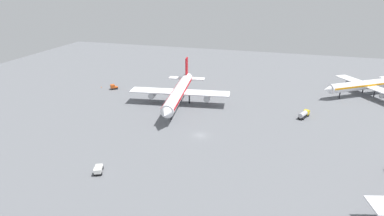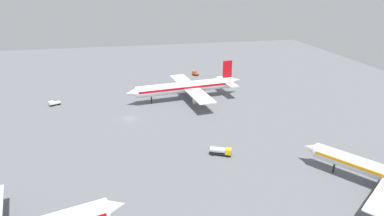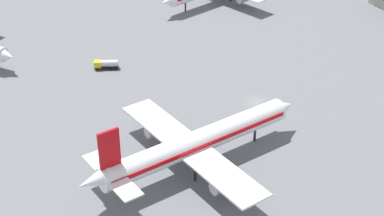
# 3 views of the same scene
# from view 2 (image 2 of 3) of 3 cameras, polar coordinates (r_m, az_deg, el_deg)

# --- Properties ---
(ground) EXTENTS (288.00, 288.00, 0.00)m
(ground) POSITION_cam_2_polar(r_m,az_deg,el_deg) (123.10, -11.02, -1.83)
(ground) COLOR slate
(airplane_taxiing) EXTENTS (41.40, 51.24, 15.61)m
(airplane_taxiing) POSITION_cam_2_polar(r_m,az_deg,el_deg) (138.19, -0.90, 3.74)
(airplane_taxiing) COLOR white
(airplane_taxiing) RESTS_ON ground
(pushback_tractor) EXTENTS (3.59, 4.79, 1.90)m
(pushback_tractor) POSITION_cam_2_polar(r_m,az_deg,el_deg) (144.72, -23.19, 0.79)
(pushback_tractor) COLOR black
(pushback_tractor) RESTS_ON ground
(fuel_truck) EXTENTS (4.36, 6.52, 2.50)m
(fuel_truck) POSITION_cam_2_polar(r_m,az_deg,el_deg) (96.37, 5.09, -7.54)
(fuel_truck) COLOR black
(fuel_truck) RESTS_ON ground
(baggage_tug) EXTENTS (3.73, 3.67, 2.30)m
(baggage_tug) POSITION_cam_2_polar(r_m,az_deg,el_deg) (175.79, 0.52, 6.16)
(baggage_tug) COLOR black
(baggage_tug) RESTS_ON ground
(safety_cone_near_gate) EXTENTS (0.44, 0.44, 0.60)m
(safety_cone_near_gate) POSITION_cam_2_polar(r_m,az_deg,el_deg) (182.64, 0.25, 6.48)
(safety_cone_near_gate) COLOR #EA590C
(safety_cone_near_gate) RESTS_ON ground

